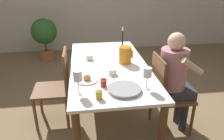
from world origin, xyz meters
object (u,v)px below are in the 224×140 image
Objects in this scene: serving_tray at (124,89)px; candlestick_tall at (122,42)px; red_pitcher at (125,55)px; teacup_near_person at (112,73)px; person_seated at (176,75)px; potted_plant at (44,34)px; wine_glass_water at (78,77)px; wine_glass_juice at (147,73)px; jam_jar_red at (99,95)px; teacup_across at (89,58)px; jam_jar_amber at (104,82)px; chair_person_side at (166,92)px; bread_plate at (87,79)px; chair_opposite at (57,86)px.

candlestick_tall reaches higher than serving_tray.
red_pitcher is 1.57× the size of teacup_near_person.
potted_plant is at bearing -144.81° from person_seated.
wine_glass_water is 0.50m from teacup_near_person.
wine_glass_juice reaches higher than jam_jar_red.
potted_plant reaches higher than teacup_across.
chair_person_side is at bearing 17.98° from jam_jar_amber.
jam_jar_red is (0.04, -0.92, 0.01)m from teacup_across.
candlestick_tall reaches higher than jam_jar_red.
bread_plate is 0.24× the size of potted_plant.
wine_glass_juice is at bearing 14.69° from jam_jar_red.
serving_tray is at bearing -37.09° from bread_plate.
bread_plate is 0.36m from jam_jar_red.
wine_glass_water is 1.05× the size of wine_glass_juice.
person_seated is at bearing 1.44° from teacup_near_person.
teacup_near_person is at bearing 129.55° from wine_glass_juice.
jam_jar_amber is 0.08× the size of potted_plant.
wine_glass_juice is 3.22m from potted_plant.
person_seated is 16.49× the size of jam_jar_amber.
chair_opposite reaches higher than potted_plant.
candlestick_tall is (0.59, 1.10, -0.04)m from wine_glass_water.
potted_plant is at bearing 112.28° from teacup_across.
candlestick_tall is at bearing 70.73° from jam_jar_red.
person_seated is at bearing -103.58° from chair_opposite.
teacup_across reaches higher than serving_tray.
jam_jar_red is at bearing -75.56° from bread_plate.
wine_glass_juice is at bearing -23.14° from bread_plate.
wine_glass_water is at bearing -108.80° from bread_plate.
teacup_across is 2.28m from potted_plant.
potted_plant is (-1.80, 2.55, -0.13)m from person_seated.
teacup_near_person is 0.51m from teacup_across.
jam_jar_red is (-0.37, -0.76, -0.06)m from red_pitcher.
jam_jar_red is at bearing -73.37° from potted_plant.
jam_jar_red is (0.45, -0.80, 0.31)m from chair_opposite.
person_seated is 3.62× the size of candlestick_tall.
candlestick_tall is at bearing 71.75° from teacup_near_person.
chair_person_side and chair_opposite have the same top height.
person_seated is 1.00m from bread_plate.
jam_jar_red is at bearing -105.81° from jam_jar_amber.
chair_opposite is 0.52m from teacup_across.
jam_jar_red is at bearing -87.41° from teacup_across.
candlestick_tall is (0.88, 0.41, 0.39)m from chair_opposite.
red_pitcher is 2.61m from potted_plant.
wine_glass_juice reaches higher than chair_person_side.
candlestick_tall is (0.18, 1.11, 0.11)m from serving_tray.
serving_tray is (0.69, -0.70, 0.28)m from chair_opposite.
jam_jar_amber is at bearing -119.77° from red_pitcher.
person_seated is 1.02m from jam_jar_red.
bread_plate is at bearing -158.39° from teacup_near_person.
serving_tray is (-0.66, -0.37, 0.07)m from person_seated.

